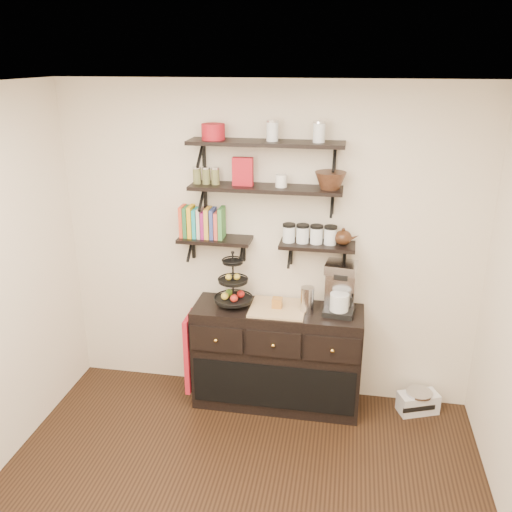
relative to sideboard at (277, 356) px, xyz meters
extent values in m
cube|color=white|center=(-0.12, -1.51, 2.25)|extent=(3.50, 3.50, 0.02)
cube|color=beige|center=(-0.12, 0.24, 0.90)|extent=(3.50, 0.02, 2.70)
cube|color=black|center=(-0.12, 0.10, 1.78)|extent=(1.20, 0.27, 0.03)
cube|color=black|center=(-0.64, 0.22, 1.67)|extent=(0.02, 0.03, 0.20)
cube|color=black|center=(0.40, 0.22, 1.67)|extent=(0.02, 0.03, 0.20)
cube|color=black|center=(-0.12, 0.10, 1.43)|extent=(1.20, 0.27, 0.03)
cube|color=black|center=(-0.64, 0.22, 1.32)|extent=(0.02, 0.03, 0.20)
cube|color=black|center=(0.40, 0.22, 1.32)|extent=(0.02, 0.03, 0.20)
cube|color=black|center=(-0.54, 0.11, 0.98)|extent=(0.60, 0.25, 0.03)
cube|color=black|center=(-0.76, 0.22, 0.87)|extent=(0.02, 0.03, 0.20)
cube|color=black|center=(-0.32, 0.22, 0.87)|extent=(0.03, 0.03, 0.20)
cube|color=black|center=(0.30, 0.11, 0.98)|extent=(0.60, 0.25, 0.03)
cube|color=black|center=(0.08, 0.22, 0.87)|extent=(0.03, 0.03, 0.20)
cube|color=black|center=(0.52, 0.22, 0.87)|extent=(0.02, 0.03, 0.20)
cube|color=#DB4527|center=(-0.80, 0.12, 1.10)|extent=(0.02, 0.15, 0.20)
cube|color=#276333|center=(-0.77, 0.12, 1.12)|extent=(0.03, 0.15, 0.24)
cube|color=#EFAE17|center=(-0.73, 0.12, 1.10)|extent=(0.04, 0.15, 0.21)
cube|color=teal|center=(-0.70, 0.12, 1.12)|extent=(0.03, 0.15, 0.25)
cube|color=beige|center=(-0.66, 0.12, 1.11)|extent=(0.03, 0.15, 0.22)
cube|color=#8B185F|center=(-0.62, 0.12, 1.13)|extent=(0.04, 0.15, 0.26)
cube|color=gold|center=(-0.58, 0.12, 1.11)|extent=(0.03, 0.15, 0.23)
cube|color=navy|center=(-0.55, 0.12, 1.10)|extent=(0.03, 0.15, 0.20)
cube|color=#C94A3D|center=(-0.51, 0.12, 1.12)|extent=(0.04, 0.15, 0.24)
cube|color=#3F853E|center=(-0.47, 0.12, 1.10)|extent=(0.03, 0.15, 0.21)
cylinder|color=silver|center=(0.07, 0.12, 1.06)|extent=(0.10, 0.10, 0.13)
cylinder|color=silver|center=(0.18, 0.12, 1.06)|extent=(0.10, 0.10, 0.13)
cylinder|color=silver|center=(0.29, 0.12, 1.06)|extent=(0.10, 0.10, 0.13)
cylinder|color=silver|center=(0.40, 0.12, 1.06)|extent=(0.10, 0.10, 0.13)
cube|color=black|center=(0.00, 0.00, 0.00)|extent=(1.40, 0.45, 0.90)
cube|color=tan|center=(0.00, 0.00, 0.46)|extent=(0.45, 0.41, 0.02)
sphere|color=gold|center=(-0.47, -0.25, 0.25)|extent=(0.04, 0.04, 0.04)
sphere|color=gold|center=(0.00, -0.25, 0.25)|extent=(0.04, 0.04, 0.04)
sphere|color=gold|center=(0.47, -0.25, 0.25)|extent=(0.04, 0.04, 0.04)
cylinder|color=black|center=(-0.37, 0.00, 0.68)|extent=(0.01, 0.01, 0.46)
cylinder|color=black|center=(-0.37, 0.00, 0.50)|extent=(0.31, 0.31, 0.01)
cylinder|color=black|center=(-0.37, 0.00, 0.67)|extent=(0.24, 0.24, 0.02)
cylinder|color=black|center=(-0.37, 0.00, 0.84)|extent=(0.17, 0.17, 0.02)
sphere|color=#B21914|center=(-0.32, 0.04, 0.54)|extent=(0.06, 0.06, 0.06)
sphere|color=gold|center=(-0.41, 0.00, 0.70)|extent=(0.06, 0.06, 0.06)
cube|color=#A46625|center=(-0.01, 0.00, 0.50)|extent=(0.08, 0.08, 0.08)
cube|color=black|center=(0.50, 0.00, 0.47)|extent=(0.26, 0.24, 0.04)
cube|color=silver|center=(0.50, 0.08, 0.65)|extent=(0.25, 0.12, 0.37)
cube|color=silver|center=(0.50, 0.00, 0.85)|extent=(0.26, 0.24, 0.08)
cylinder|color=silver|center=(0.50, -0.02, 0.56)|extent=(0.17, 0.17, 0.14)
cylinder|color=silver|center=(0.24, -0.02, 0.56)|extent=(0.11, 0.11, 0.22)
cube|color=#B01322|center=(-0.73, -0.10, 0.03)|extent=(0.04, 0.29, 0.68)
cube|color=silver|center=(1.21, 0.07, -0.36)|extent=(0.37, 0.27, 0.18)
cylinder|color=silver|center=(1.21, 0.07, -0.27)|extent=(0.28, 0.28, 0.02)
cube|color=black|center=(1.21, -0.02, -0.36)|extent=(0.27, 0.11, 0.04)
cube|color=maroon|center=(-0.30, 0.10, 1.56)|extent=(0.16, 0.06, 0.22)
cylinder|color=white|center=(0.00, 0.10, 1.50)|extent=(0.09, 0.09, 0.10)
cylinder|color=maroon|center=(-0.53, 0.10, 1.86)|extent=(0.18, 0.18, 0.12)
camera|label=1|loc=(0.53, -3.99, 2.40)|focal=38.00mm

